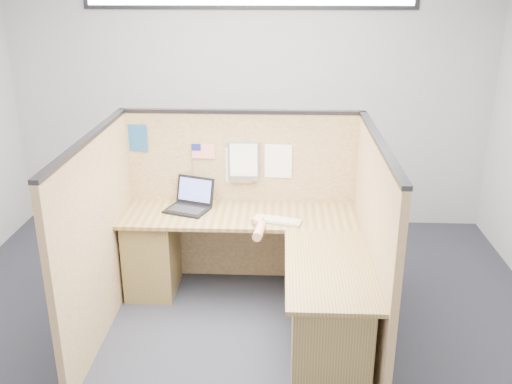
{
  "coord_description": "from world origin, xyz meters",
  "views": [
    {
      "loc": [
        0.34,
        -3.64,
        2.55
      ],
      "look_at": [
        0.14,
        0.5,
        0.99
      ],
      "focal_mm": 40.0,
      "sensor_mm": 36.0,
      "label": 1
    }
  ],
  "objects_px": {
    "l_desk": "(260,274)",
    "laptop": "(188,201)",
    "keyboard": "(277,220)",
    "mouse": "(259,222)"
  },
  "relations": [
    {
      "from": "l_desk",
      "to": "mouse",
      "type": "height_order",
      "value": "mouse"
    },
    {
      "from": "keyboard",
      "to": "mouse",
      "type": "distance_m",
      "value": 0.15
    },
    {
      "from": "laptop",
      "to": "keyboard",
      "type": "relative_size",
      "value": 1.03
    },
    {
      "from": "l_desk",
      "to": "laptop",
      "type": "bearing_deg",
      "value": 141.06
    },
    {
      "from": "l_desk",
      "to": "laptop",
      "type": "distance_m",
      "value": 0.9
    },
    {
      "from": "laptop",
      "to": "mouse",
      "type": "bearing_deg",
      "value": -8.36
    },
    {
      "from": "l_desk",
      "to": "laptop",
      "type": "xyz_separation_m",
      "value": [
        -0.63,
        0.51,
        0.4
      ]
    },
    {
      "from": "mouse",
      "to": "laptop",
      "type": "bearing_deg",
      "value": 152.53
    },
    {
      "from": "keyboard",
      "to": "mouse",
      "type": "xyz_separation_m",
      "value": [
        -0.14,
        -0.06,
        0.01
      ]
    },
    {
      "from": "keyboard",
      "to": "l_desk",
      "type": "bearing_deg",
      "value": -101.05
    }
  ]
}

